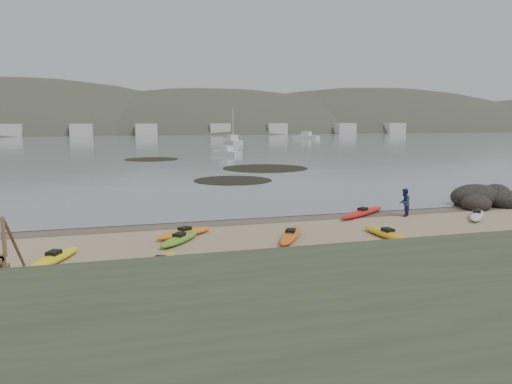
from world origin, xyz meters
name	(u,v)px	position (x,y,z in m)	size (l,w,h in m)	color
ground	(256,219)	(0.00, 0.00, 0.00)	(600.00, 600.00, 0.00)	tan
wet_sand	(258,220)	(0.00, -0.30, 0.00)	(60.00, 60.00, 0.00)	brown
water	(122,128)	(0.00, 300.00, 0.01)	(1200.00, 1200.00, 0.00)	slate
bluff	(480,326)	(0.00, -17.50, 1.00)	(60.00, 8.00, 2.00)	#475138
kayaks	(287,233)	(0.23, -4.45, 0.17)	(24.35, 10.62, 0.34)	#DD5F13
person_east	(404,202)	(8.29, -1.66, 0.80)	(0.77, 0.60, 1.59)	navy
rock_cluster	(486,202)	(15.36, 0.06, 0.22)	(5.12, 3.74, 1.65)	black
kelp_mats	(221,168)	(4.30, 28.82, 0.03)	(19.56, 33.28, 0.04)	black
moored_boats	(136,144)	(-2.63, 77.17, 0.53)	(97.26, 65.79, 1.14)	silver
far_hills	(220,167)	(39.38, 193.97, -15.93)	(550.00, 135.00, 80.00)	#384235
far_town	(152,130)	(6.00, 145.00, 2.00)	(199.00, 5.00, 4.00)	beige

